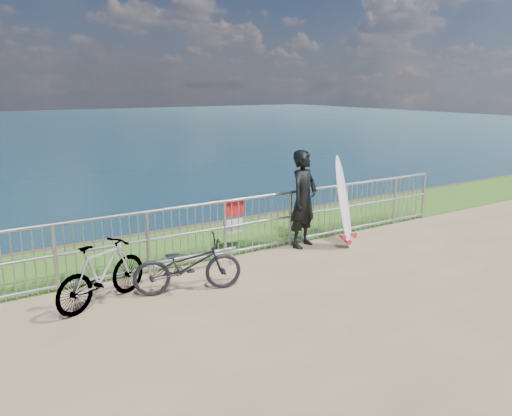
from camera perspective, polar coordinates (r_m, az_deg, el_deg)
grass_strip at (r=10.64m, az=-4.00°, el=-3.49°), size 120.00×120.00×0.00m
railing at (r=9.57m, az=-0.87°, el=-1.90°), size 10.06×0.10×1.13m
surfer at (r=9.95m, az=5.47°, el=1.02°), size 0.83×0.69×1.95m
surfboard at (r=10.04m, az=10.02°, el=0.29°), size 0.63×0.61×1.86m
bicycle_near at (r=7.91m, az=-7.81°, el=-6.48°), size 1.79×1.03×0.89m
bicycle_far at (r=7.75m, az=-17.19°, el=-7.13°), size 1.65×1.07×0.97m
bike_rack at (r=8.71m, az=-7.09°, el=-5.64°), size 1.66×0.05×0.35m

